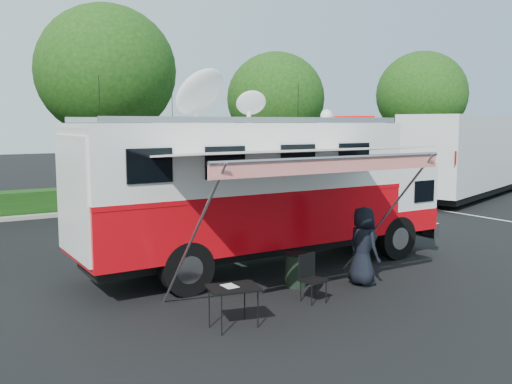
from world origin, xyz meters
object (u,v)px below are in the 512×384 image
Objects in this scene: semi_trailer at (476,154)px; folding_table at (233,289)px; trash_bin at (296,269)px; command_truck at (263,189)px.

folding_table is at bearing -153.35° from semi_trailer.
folding_table is 1.32× the size of trash_bin.
semi_trailer is (16.97, 6.51, 0.11)m from command_truck.
trash_bin is 0.06× the size of semi_trailer.
command_truck is 12.61× the size of trash_bin.
semi_trailer reaches higher than trash_bin.
trash_bin reaches higher than folding_table.
semi_trailer is at bearing 25.90° from trash_bin.
semi_trailer is (17.30, 8.40, 1.75)m from trash_bin.
folding_table is 22.21m from semi_trailer.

